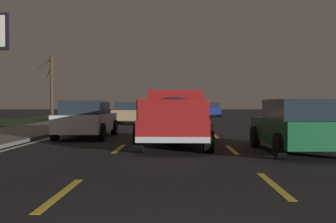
{
  "coord_description": "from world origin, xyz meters",
  "views": [
    {
      "loc": [
        -2.68,
        -0.07,
        1.42
      ],
      "look_at": [
        12.41,
        0.26,
        1.13
      ],
      "focal_mm": 44.19,
      "sensor_mm": 36.0,
      "label": 1
    }
  ],
  "objects_px": {
    "sedan_tan": "(128,113)",
    "bare_tree_far": "(51,86)",
    "sedan_blue": "(211,109)",
    "sedan_green": "(298,126)",
    "pickup_truck": "(175,117)",
    "sedan_white": "(87,119)"
  },
  "relations": [
    {
      "from": "sedan_tan",
      "to": "bare_tree_far",
      "type": "height_order",
      "value": "bare_tree_far"
    },
    {
      "from": "sedan_blue",
      "to": "sedan_green",
      "type": "relative_size",
      "value": 0.99
    },
    {
      "from": "pickup_truck",
      "to": "sedan_green",
      "type": "height_order",
      "value": "pickup_truck"
    },
    {
      "from": "sedan_green",
      "to": "bare_tree_far",
      "type": "height_order",
      "value": "bare_tree_far"
    },
    {
      "from": "sedan_tan",
      "to": "sedan_blue",
      "type": "bearing_deg",
      "value": -24.46
    },
    {
      "from": "sedan_green",
      "to": "sedan_tan",
      "type": "bearing_deg",
      "value": 22.24
    },
    {
      "from": "pickup_truck",
      "to": "sedan_blue",
      "type": "height_order",
      "value": "pickup_truck"
    },
    {
      "from": "sedan_blue",
      "to": "sedan_tan",
      "type": "distance_m",
      "value": 17.12
    },
    {
      "from": "pickup_truck",
      "to": "sedan_green",
      "type": "bearing_deg",
      "value": -116.43
    },
    {
      "from": "sedan_white",
      "to": "bare_tree_far",
      "type": "relative_size",
      "value": 0.77
    },
    {
      "from": "bare_tree_far",
      "to": "sedan_green",
      "type": "bearing_deg",
      "value": -149.13
    },
    {
      "from": "sedan_green",
      "to": "sedan_white",
      "type": "distance_m",
      "value": 8.81
    },
    {
      "from": "sedan_green",
      "to": "bare_tree_far",
      "type": "distance_m",
      "value": 28.58
    },
    {
      "from": "bare_tree_far",
      "to": "sedan_blue",
      "type": "bearing_deg",
      "value": -61.47
    },
    {
      "from": "sedan_green",
      "to": "sedan_white",
      "type": "height_order",
      "value": "same"
    },
    {
      "from": "sedan_blue",
      "to": "sedan_green",
      "type": "distance_m",
      "value": 32.5
    },
    {
      "from": "pickup_truck",
      "to": "bare_tree_far",
      "type": "bearing_deg",
      "value": 26.01
    },
    {
      "from": "sedan_blue",
      "to": "bare_tree_far",
      "type": "height_order",
      "value": "bare_tree_far"
    },
    {
      "from": "pickup_truck",
      "to": "bare_tree_far",
      "type": "xyz_separation_m",
      "value": [
        22.7,
        11.08,
        2.03
      ]
    },
    {
      "from": "sedan_green",
      "to": "sedan_tan",
      "type": "xyz_separation_m",
      "value": [
        16.92,
        6.92,
        0.0
      ]
    },
    {
      "from": "pickup_truck",
      "to": "sedan_blue",
      "type": "relative_size",
      "value": 1.24
    },
    {
      "from": "sedan_green",
      "to": "sedan_white",
      "type": "bearing_deg",
      "value": 55.01
    }
  ]
}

